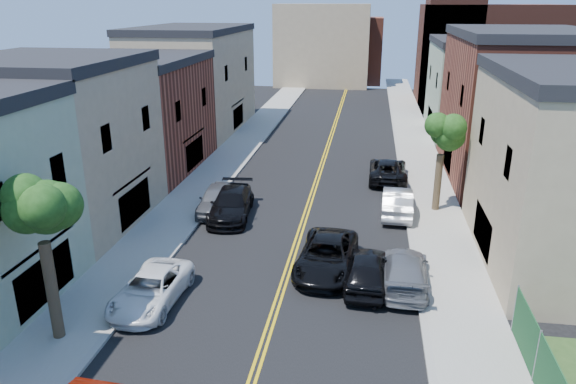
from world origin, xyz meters
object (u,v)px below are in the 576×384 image
at_px(black_car_right, 367,270).
at_px(silver_car_right, 397,202).
at_px(white_pickup, 151,289).
at_px(dark_car_right_far, 388,170).
at_px(grey_car_left, 217,199).
at_px(grey_car_right, 405,271).
at_px(black_car_left, 231,204).
at_px(black_suv_lane, 327,256).

distance_m(black_car_right, silver_car_right, 9.31).
xyz_separation_m(white_pickup, silver_car_right, (10.86, 12.08, 0.13)).
bearing_deg(dark_car_right_far, grey_car_left, 37.27).
height_order(white_pickup, dark_car_right_far, dark_car_right_far).
height_order(grey_car_right, silver_car_right, silver_car_right).
relative_size(white_pickup, black_car_left, 0.89).
bearing_deg(black_car_left, white_pickup, -100.50).
relative_size(grey_car_left, black_suv_lane, 0.84).
height_order(white_pickup, grey_car_left, grey_car_left).
xyz_separation_m(grey_car_right, dark_car_right_far, (-0.41, 15.57, 0.04)).
bearing_deg(black_suv_lane, dark_car_right_far, 81.23).
height_order(white_pickup, black_suv_lane, black_suv_lane).
bearing_deg(grey_car_right, black_car_left, -33.19).
bearing_deg(silver_car_right, black_suv_lane, 67.37).
relative_size(grey_car_right, black_car_right, 1.09).
bearing_deg(silver_car_right, grey_car_right, 92.10).
height_order(grey_car_left, dark_car_right_far, grey_car_left).
bearing_deg(black_car_left, grey_car_right, -40.40).
bearing_deg(black_suv_lane, silver_car_right, 69.00).
distance_m(dark_car_right_far, black_suv_lane, 14.99).
height_order(grey_car_left, silver_car_right, silver_car_right).
relative_size(grey_car_right, black_suv_lane, 0.91).
bearing_deg(black_car_left, black_car_right, -46.72).
bearing_deg(white_pickup, black_car_right, 20.08).
relative_size(black_car_right, black_suv_lane, 0.83).
bearing_deg(black_suv_lane, grey_car_left, 141.03).
relative_size(grey_car_left, black_car_right, 1.01).
distance_m(grey_car_left, dark_car_right_far, 13.18).
bearing_deg(black_car_right, grey_car_left, -37.79).
xyz_separation_m(grey_car_left, black_car_right, (9.30, -8.00, -0.01)).
relative_size(grey_car_left, dark_car_right_far, 0.84).
bearing_deg(dark_car_right_far, black_suv_lane, 78.22).
bearing_deg(black_car_right, white_pickup, 20.66).
relative_size(black_car_left, black_suv_lane, 0.99).
relative_size(grey_car_left, silver_car_right, 0.95).
xyz_separation_m(black_car_left, grey_car_right, (9.92, -6.98, -0.07)).
relative_size(white_pickup, dark_car_right_far, 0.89).
bearing_deg(white_pickup, black_suv_lane, 32.27).
height_order(white_pickup, black_car_right, black_car_right).
bearing_deg(black_suv_lane, white_pickup, -146.32).
relative_size(white_pickup, black_suv_lane, 0.89).
distance_m(grey_car_left, black_car_left, 1.30).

